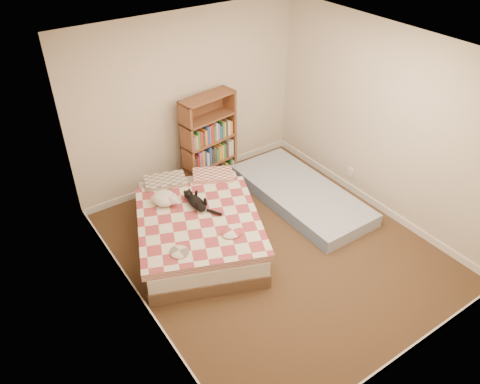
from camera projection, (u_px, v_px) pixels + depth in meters
room at (277, 168)px, 5.21m from camera, size 3.51×4.01×2.51m
bed at (197, 225)px, 5.90m from camera, size 2.02×2.34×0.53m
bookshelf at (209, 150)px, 6.87m from camera, size 0.88×0.40×1.39m
floor_mattress at (301, 194)px, 6.70m from camera, size 0.97×2.16×0.19m
black_cat at (196, 201)px, 5.81m from camera, size 0.20×0.62×0.14m
white_dog at (165, 198)px, 5.84m from camera, size 0.36×0.38×0.16m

